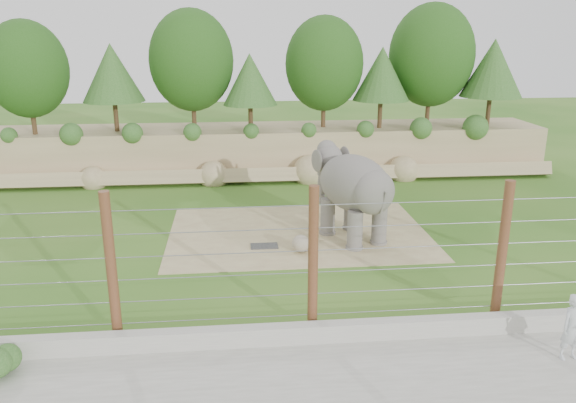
{
  "coord_description": "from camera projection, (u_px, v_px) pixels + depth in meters",
  "views": [
    {
      "loc": [
        -1.92,
        -17.52,
        7.65
      ],
      "look_at": [
        0.0,
        2.0,
        1.6
      ],
      "focal_mm": 35.0,
      "sensor_mm": 36.0,
      "label": 1
    }
  ],
  "objects": [
    {
      "name": "retaining_wall",
      "position": [
        315.0,
        333.0,
        14.27
      ],
      "size": [
        26.0,
        0.35,
        0.5
      ],
      "primitive_type": "cube",
      "color": "#A09F95",
      "rests_on": "ground"
    },
    {
      "name": "back_embankment",
      "position": [
        279.0,
        101.0,
        30.04
      ],
      "size": [
        30.0,
        5.52,
        8.77
      ],
      "color": "#9F8962",
      "rests_on": "ground"
    },
    {
      "name": "barrier_fence",
      "position": [
        313.0,
        261.0,
        14.23
      ],
      "size": [
        20.26,
        0.26,
        4.0
      ],
      "color": "#562319",
      "rests_on": "ground"
    },
    {
      "name": "ground",
      "position": [
        294.0,
        264.0,
        19.1
      ],
      "size": [
        90.0,
        90.0,
        0.0
      ],
      "primitive_type": "plane",
      "color": "#2D661A",
      "rests_on": "ground"
    },
    {
      "name": "drain_grate",
      "position": [
        264.0,
        246.0,
        20.55
      ],
      "size": [
        1.0,
        0.6,
        0.03
      ],
      "primitive_type": "cube",
      "color": "#262628",
      "rests_on": "dirt_patch"
    },
    {
      "name": "zookeeper",
      "position": [
        573.0,
        327.0,
        13.36
      ],
      "size": [
        0.65,
        0.47,
        1.67
      ],
      "primitive_type": "imported",
      "rotation": [
        0.0,
        0.0,
        0.12
      ],
      "color": "#AAAEB3",
      "rests_on": "walkway"
    },
    {
      "name": "walkway",
      "position": [
        328.0,
        389.0,
        12.44
      ],
      "size": [
        26.0,
        4.0,
        0.01
      ],
      "primitive_type": "cube",
      "color": "#A09F95",
      "rests_on": "ground"
    },
    {
      "name": "dirt_patch",
      "position": [
        298.0,
        232.0,
        22.0
      ],
      "size": [
        10.0,
        7.0,
        0.02
      ],
      "primitive_type": "cube",
      "color": "tan",
      "rests_on": "ground"
    },
    {
      "name": "stone_ball",
      "position": [
        301.0,
        243.0,
        19.97
      ],
      "size": [
        0.63,
        0.63,
        0.63
      ],
      "primitive_type": "sphere",
      "color": "gray",
      "rests_on": "dirt_patch"
    },
    {
      "name": "elephant",
      "position": [
        354.0,
        196.0,
        20.86
      ],
      "size": [
        3.31,
        4.56,
        3.39
      ],
      "primitive_type": null,
      "rotation": [
        0.0,
        0.0,
        0.41
      ],
      "color": "#645E59",
      "rests_on": "ground"
    }
  ]
}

